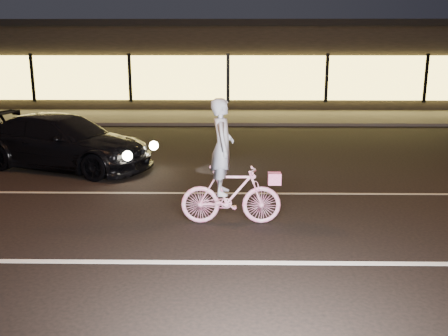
{
  "coord_description": "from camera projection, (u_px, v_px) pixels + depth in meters",
  "views": [
    {
      "loc": [
        0.16,
        -8.28,
        3.14
      ],
      "look_at": [
        0.03,
        0.6,
        0.91
      ],
      "focal_mm": 40.0,
      "sensor_mm": 36.0,
      "label": 1
    }
  ],
  "objects": [
    {
      "name": "sidewalk",
      "position": [
        228.0,
        117.0,
        21.39
      ],
      "size": [
        30.0,
        4.0,
        0.12
      ],
      "primitive_type": "cube",
      "color": "#383533",
      "rests_on": "ground"
    },
    {
      "name": "lane_stripe_near",
      "position": [
        220.0,
        262.0,
        7.34
      ],
      "size": [
        60.0,
        0.12,
        0.01
      ],
      "primitive_type": "cube",
      "color": "silver",
      "rests_on": "ground"
    },
    {
      "name": "cyclist",
      "position": [
        229.0,
        180.0,
        8.76
      ],
      "size": [
        1.78,
        0.61,
        2.24
      ],
      "rotation": [
        0.0,
        0.0,
        1.57
      ],
      "color": "#E32C84",
      "rests_on": "ground"
    },
    {
      "name": "storefront",
      "position": [
        229.0,
        62.0,
        26.67
      ],
      "size": [
        25.4,
        8.42,
        4.2
      ],
      "color": "black",
      "rests_on": "ground"
    },
    {
      "name": "lane_stripe_far",
      "position": [
        224.0,
        193.0,
        10.74
      ],
      "size": [
        60.0,
        0.1,
        0.01
      ],
      "primitive_type": "cube",
      "color": "gray",
      "rests_on": "ground"
    },
    {
      "name": "ground",
      "position": [
        222.0,
        226.0,
        8.8
      ],
      "size": [
        90.0,
        90.0,
        0.0
      ],
      "primitive_type": "plane",
      "color": "black",
      "rests_on": "ground"
    },
    {
      "name": "sedan",
      "position": [
        63.0,
        142.0,
        12.78
      ],
      "size": [
        5.11,
        3.41,
        1.38
      ],
      "rotation": [
        0.0,
        0.0,
        1.23
      ],
      "color": "black",
      "rests_on": "ground"
    }
  ]
}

